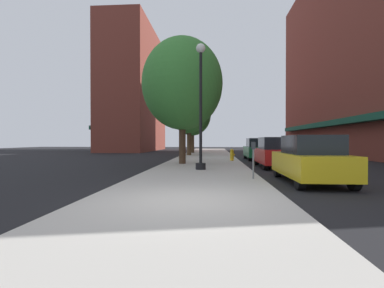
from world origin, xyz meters
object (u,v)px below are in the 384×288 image
at_px(tree_near, 192,114).
at_px(car_yellow, 310,160).
at_px(parking_meter_near, 253,155).
at_px(car_red, 275,153).
at_px(lamppost, 201,104).
at_px(fire_hydrant, 232,155).
at_px(tree_mid, 189,111).
at_px(car_green, 258,149).
at_px(tree_far, 182,84).

xyz_separation_m(tree_near, car_yellow, (5.77, -22.92, -3.60)).
distance_m(parking_meter_near, car_red, 6.30).
bearing_deg(tree_near, lamppost, -84.73).
distance_m(fire_hydrant, car_red, 4.37).
height_order(tree_mid, car_green, tree_mid).
xyz_separation_m(lamppost, car_green, (3.97, 9.23, -2.39)).
xyz_separation_m(tree_far, car_green, (5.21, 5.69, -4.02)).
bearing_deg(lamppost, car_red, 33.68).
distance_m(parking_meter_near, car_yellow, 1.96).
distance_m(tree_mid, car_red, 13.09).
xyz_separation_m(car_yellow, car_red, (0.00, 6.02, 0.00)).
distance_m(fire_hydrant, tree_far, 6.04).
bearing_deg(fire_hydrant, parking_meter_near, -88.97).
relative_size(tree_near, car_yellow, 1.56).
xyz_separation_m(fire_hydrant, car_yellow, (2.13, -9.83, 0.29)).
bearing_deg(lamppost, tree_near, 95.27).
xyz_separation_m(lamppost, parking_meter_near, (2.02, -3.35, -2.25)).
distance_m(tree_far, car_green, 8.70).
bearing_deg(car_yellow, tree_far, 125.88).
bearing_deg(tree_near, parking_meter_near, -80.52).
relative_size(tree_mid, car_yellow, 1.46).
height_order(fire_hydrant, parking_meter_near, parking_meter_near).
distance_m(lamppost, parking_meter_near, 4.51).
height_order(lamppost, tree_mid, tree_mid).
bearing_deg(parking_meter_near, tree_mid, 102.19).
height_order(tree_mid, car_red, tree_mid).
height_order(lamppost, car_red, lamppost).
bearing_deg(lamppost, tree_mid, 97.02).
xyz_separation_m(lamppost, tree_mid, (-1.71, 13.92, 1.04)).
bearing_deg(fire_hydrant, tree_far, -136.69).
height_order(car_yellow, car_red, same).
bearing_deg(tree_far, car_yellow, -53.04).
height_order(lamppost, car_green, lamppost).
height_order(tree_near, car_green, tree_near).
relative_size(parking_meter_near, car_yellow, 0.30).
distance_m(tree_near, tree_mid, 5.62).
bearing_deg(tree_mid, car_red, -63.27).
bearing_deg(car_yellow, lamppost, 138.51).
bearing_deg(parking_meter_near, tree_near, 99.48).
relative_size(lamppost, car_green, 1.37).
xyz_separation_m(tree_far, car_red, (5.21, -0.90, -4.02)).
height_order(tree_mid, tree_far, tree_far).
bearing_deg(parking_meter_near, fire_hydrant, 91.03).
distance_m(tree_near, car_red, 18.22).
relative_size(tree_mid, car_green, 1.46).
height_order(tree_far, car_red, tree_far).
xyz_separation_m(fire_hydrant, tree_far, (-3.08, -2.91, 4.31)).
bearing_deg(fire_hydrant, car_red, -60.83).
distance_m(car_red, car_green, 6.59).
distance_m(car_yellow, car_green, 12.61).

